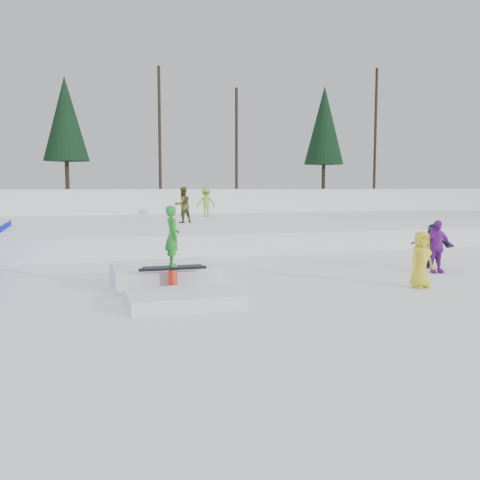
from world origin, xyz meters
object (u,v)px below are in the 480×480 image
object	(u,v)px
walker_ygreen	(206,202)
spectator_purple	(436,246)
spectator_yellow	(421,260)
spectator_dark	(433,246)
jib_rail_feature	(169,278)
walker_olive	(183,205)

from	to	relation	value
walker_ygreen	spectator_purple	world-z (taller)	walker_ygreen
walker_ygreen	spectator_yellow	size ratio (longest dim) A/B	1.19
spectator_dark	jib_rail_feature	bearing A→B (deg)	-118.29
spectator_purple	spectator_yellow	size ratio (longest dim) A/B	1.09
walker_olive	spectator_purple	world-z (taller)	walker_olive
walker_ygreen	spectator_purple	size ratio (longest dim) A/B	1.09
walker_olive	walker_ygreen	world-z (taller)	walker_olive
walker_olive	spectator_dark	distance (m)	13.09
spectator_yellow	jib_rail_feature	distance (m)	6.36
spectator_purple	jib_rail_feature	world-z (taller)	jib_rail_feature
spectator_purple	jib_rail_feature	xyz separation A→B (m)	(-8.06, -0.28, -0.48)
walker_ygreen	spectator_yellow	xyz separation A→B (m)	(0.70, -19.45, -0.94)
spectator_dark	spectator_purple	bearing A→B (deg)	-66.35
spectator_yellow	spectator_dark	size ratio (longest dim) A/B	1.01
spectator_yellow	spectator_purple	bearing A→B (deg)	33.29
walker_olive	spectator_purple	bearing A→B (deg)	94.14
walker_olive	walker_ygreen	distance (m)	5.59
spectator_purple	spectator_dark	size ratio (longest dim) A/B	1.10
spectator_purple	walker_olive	bearing A→B (deg)	121.02
spectator_yellow	jib_rail_feature	size ratio (longest dim) A/B	0.33
walker_ygreen	spectator_yellow	distance (m)	19.49
walker_olive	spectator_yellow	world-z (taller)	walker_olive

